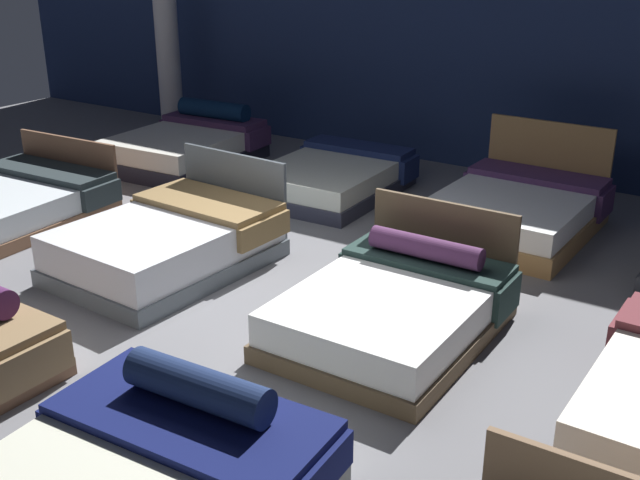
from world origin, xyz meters
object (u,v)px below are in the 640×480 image
object	(u,v)px
bed_6	(395,307)
bed_8	(187,146)
bed_4	(9,203)
support_pillar	(166,20)
bed_9	(332,178)
bed_10	(516,210)
bed_5	(171,242)

from	to	relation	value
bed_6	bed_8	size ratio (longest dim) A/B	0.93
bed_4	support_pillar	xyz separation A→B (m)	(-1.46, 4.13, 1.54)
bed_4	bed_9	world-z (taller)	bed_4
bed_10	support_pillar	bearing A→B (deg)	168.99
bed_8	bed_9	xyz separation A→B (m)	(2.38, 0.01, -0.05)
bed_5	support_pillar	bearing A→B (deg)	135.98
bed_4	bed_6	xyz separation A→B (m)	(4.82, 0.07, 0.02)
bed_6	bed_9	world-z (taller)	bed_6
bed_9	bed_8	bearing A→B (deg)	178.08
bed_6	bed_10	size ratio (longest dim) A/B	0.98
bed_8	bed_10	distance (m)	4.73
bed_10	support_pillar	xyz separation A→B (m)	(-6.28, 1.33, 1.51)
bed_5	support_pillar	world-z (taller)	support_pillar
bed_8	bed_10	size ratio (longest dim) A/B	1.05
bed_8	bed_5	bearing A→B (deg)	-53.24
bed_6	support_pillar	distance (m)	7.63
bed_4	bed_6	size ratio (longest dim) A/B	1.07
bed_6	bed_4	bearing A→B (deg)	-179.56
bed_5	bed_6	xyz separation A→B (m)	(2.41, 0.02, -0.03)
bed_9	bed_10	xyz separation A→B (m)	(2.35, -0.00, 0.04)
bed_5	bed_8	distance (m)	3.60
bed_4	bed_6	distance (m)	4.82
bed_9	bed_10	bearing A→B (deg)	-2.11
bed_10	bed_9	bearing A→B (deg)	-179.13
bed_5	support_pillar	size ratio (longest dim) A/B	0.59
bed_5	bed_6	bearing A→B (deg)	3.12
bed_5	support_pillar	xyz separation A→B (m)	(-3.87, 4.08, 1.49)
bed_4	support_pillar	world-z (taller)	support_pillar
support_pillar	bed_6	bearing A→B (deg)	-32.87
bed_4	bed_10	xyz separation A→B (m)	(4.82, 2.80, 0.03)
bed_5	bed_4	bearing A→B (deg)	-176.42
bed_5	bed_8	xyz separation A→B (m)	(-2.32, 2.75, -0.00)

